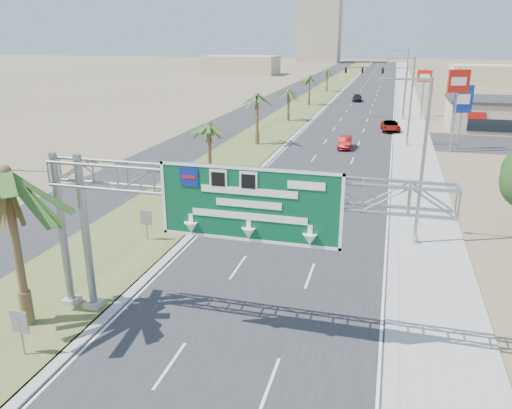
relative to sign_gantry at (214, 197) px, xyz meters
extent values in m
cube|color=#28282B|center=(1.06, 100.07, -6.05)|extent=(12.00, 300.00, 0.02)
cube|color=#9E9B93|center=(9.56, 100.07, -6.01)|extent=(4.00, 300.00, 0.10)
cube|color=#465D29|center=(-8.94, 100.07, -6.00)|extent=(7.00, 300.00, 0.12)
cube|color=#28282B|center=(-15.94, 100.07, -6.05)|extent=(8.00, 300.00, 0.02)
cylinder|color=gray|center=(-6.14, 0.07, -2.36)|extent=(0.36, 0.36, 7.40)
cylinder|color=gray|center=(-7.34, 0.07, -2.36)|extent=(0.36, 0.36, 7.40)
cube|color=#9E9B93|center=(-6.14, 0.07, -5.86)|extent=(0.70, 0.70, 0.40)
cube|color=#9E9B93|center=(-7.34, 0.07, -5.86)|extent=(0.70, 0.70, 0.40)
cube|color=#084D2B|center=(1.56, -0.41, -0.06)|extent=(7.20, 0.12, 3.00)
cube|color=navy|center=(-0.84, -0.49, 0.89)|extent=(0.75, 0.03, 0.75)
cone|color=white|center=(1.56, -0.49, -1.21)|extent=(0.56, 0.56, 0.45)
cylinder|color=brown|center=(-8.14, -1.93, -2.56)|extent=(0.36, 0.36, 7.00)
cylinder|color=brown|center=(-8.14, -1.93, -5.22)|extent=(0.54, 0.54, 1.68)
cylinder|color=brown|center=(-8.44, 22.07, -3.56)|extent=(0.36, 0.36, 5.00)
cylinder|color=brown|center=(-8.44, 22.07, -5.46)|extent=(0.54, 0.54, 1.20)
cylinder|color=brown|center=(-8.44, 38.07, -3.16)|extent=(0.36, 0.36, 5.80)
cylinder|color=brown|center=(-8.44, 38.07, -5.36)|extent=(0.54, 0.54, 1.39)
cylinder|color=brown|center=(-8.44, 56.07, -3.81)|extent=(0.36, 0.36, 4.50)
cylinder|color=brown|center=(-8.44, 56.07, -5.52)|extent=(0.54, 0.54, 1.08)
cylinder|color=brown|center=(-8.44, 75.07, -3.46)|extent=(0.36, 0.36, 5.20)
cylinder|color=brown|center=(-8.44, 75.07, -5.43)|extent=(0.54, 0.54, 1.25)
cylinder|color=brown|center=(-8.44, 100.07, -3.66)|extent=(0.36, 0.36, 4.80)
cylinder|color=brown|center=(-8.44, 100.07, -5.48)|extent=(0.54, 0.54, 1.15)
cylinder|color=gray|center=(8.56, 12.07, -1.06)|extent=(0.20, 0.20, 10.00)
cylinder|color=gray|center=(7.16, 12.07, 3.79)|extent=(2.80, 0.12, 0.12)
cube|color=slate|center=(5.76, 12.07, 3.69)|extent=(0.50, 0.22, 0.18)
cylinder|color=#9E9B93|center=(8.56, 12.07, -5.81)|extent=(0.44, 0.44, 0.50)
cylinder|color=gray|center=(8.56, 42.07, -1.06)|extent=(0.20, 0.20, 10.00)
cylinder|color=gray|center=(7.16, 42.07, 3.79)|extent=(2.80, 0.12, 0.12)
cube|color=slate|center=(5.76, 42.07, 3.69)|extent=(0.50, 0.22, 0.18)
cylinder|color=#9E9B93|center=(8.56, 42.07, -5.81)|extent=(0.44, 0.44, 0.50)
cylinder|color=gray|center=(8.56, 78.07, -1.06)|extent=(0.20, 0.20, 10.00)
cylinder|color=gray|center=(7.16, 78.07, 3.79)|extent=(2.80, 0.12, 0.12)
cube|color=slate|center=(5.76, 78.07, 3.69)|extent=(0.50, 0.22, 0.18)
cylinder|color=#9E9B93|center=(8.56, 78.07, -5.81)|extent=(0.44, 0.44, 0.50)
cylinder|color=gray|center=(8.26, 62.07, -2.06)|extent=(0.28, 0.28, 8.00)
cylinder|color=gray|center=(3.26, 62.07, 1.64)|extent=(10.00, 0.18, 0.18)
cube|color=black|center=(4.76, 61.87, 1.24)|extent=(0.32, 0.18, 0.95)
cube|color=black|center=(1.76, 61.87, 1.24)|extent=(0.32, 0.18, 0.95)
cube|color=black|center=(-0.74, 61.87, 1.24)|extent=(0.32, 0.18, 0.95)
sphere|color=red|center=(4.76, 61.75, 1.54)|extent=(0.22, 0.22, 0.22)
imported|color=black|center=(8.26, 62.07, 0.94)|extent=(0.16, 0.16, 0.60)
cylinder|color=#9E9B93|center=(8.26, 62.07, -5.76)|extent=(0.56, 0.56, 0.60)
cylinder|color=gray|center=(-6.74, -3.93, -5.16)|extent=(0.08, 0.08, 1.80)
cube|color=slate|center=(-6.74, -3.93, -4.46)|extent=(0.75, 0.06, 0.95)
cylinder|color=gray|center=(-7.44, 8.07, -5.16)|extent=(0.08, 0.08, 1.80)
cube|color=slate|center=(-7.44, 8.07, -4.46)|extent=(0.75, 0.06, 0.95)
cube|color=tan|center=(-30.94, 240.07, 11.44)|extent=(20.00, 16.00, 35.00)
cube|color=tan|center=(-43.94, 150.07, -3.06)|extent=(24.00, 14.00, 6.00)
cube|color=tan|center=(31.06, 130.07, -3.56)|extent=(20.00, 12.00, 5.00)
imported|color=black|center=(-0.94, 17.41, -5.30)|extent=(1.97, 4.51, 1.51)
imported|color=maroon|center=(1.69, 38.96, -5.37)|extent=(1.61, 4.20, 1.37)
imported|color=gray|center=(6.56, 51.46, -5.36)|extent=(2.77, 5.21, 1.39)
imported|color=black|center=(-0.25, 83.55, -5.42)|extent=(1.98, 4.49, 1.28)
cylinder|color=gray|center=(13.14, 39.98, -1.53)|extent=(0.20, 0.20, 9.05)
cube|color=red|center=(13.14, 39.98, 1.59)|extent=(2.33, 1.22, 2.40)
cube|color=white|center=(13.14, 39.80, 1.59)|extent=(1.56, 0.69, 0.84)
cylinder|color=gray|center=(14.06, 41.82, -2.40)|extent=(0.20, 0.20, 7.32)
cube|color=navy|center=(14.06, 41.82, -0.44)|extent=(2.01, 0.82, 3.00)
cube|color=white|center=(14.06, 41.64, -0.44)|extent=(1.36, 0.41, 1.05)
cylinder|color=gray|center=(11.06, 65.88, -2.35)|extent=(0.20, 0.20, 7.42)
cube|color=red|center=(11.06, 65.88, 0.26)|extent=(2.21, 0.36, 1.80)
cube|color=white|center=(11.06, 65.70, 0.26)|extent=(1.54, 0.08, 0.63)
camera|label=1|loc=(6.55, -17.82, 6.05)|focal=35.00mm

